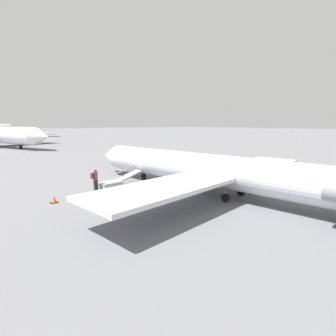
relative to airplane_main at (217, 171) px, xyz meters
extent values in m
plane|color=slate|center=(0.86, 0.08, -1.85)|extent=(600.00, 600.00, 0.00)
cylinder|color=silver|center=(0.86, 0.08, -0.02)|extent=(22.67, 4.35, 2.36)
cone|color=silver|center=(13.39, 1.19, -0.02)|extent=(2.79, 2.54, 2.32)
cube|color=silver|center=(-0.78, 5.87, -0.20)|extent=(4.60, 9.77, 0.24)
cube|color=silver|center=(0.26, -5.92, -0.20)|extent=(4.60, 9.77, 0.24)
cylinder|color=black|center=(8.16, 0.73, -1.56)|extent=(0.60, 0.20, 0.58)
cylinder|color=gray|center=(8.16, 0.73, -1.18)|extent=(0.11, 0.11, 0.18)
cylinder|color=black|center=(-1.48, 0.94, -1.56)|extent=(0.60, 0.20, 0.58)
cylinder|color=gray|center=(-1.48, 0.94, -1.18)|extent=(0.11, 0.11, 0.18)
cylinder|color=black|center=(-1.29, -1.18, -1.56)|extent=(0.60, 0.20, 0.58)
cylinder|color=gray|center=(-1.29, -1.18, -1.18)|extent=(0.11, 0.11, 0.18)
cone|color=silver|center=(133.90, -11.55, 1.30)|extent=(5.51, 5.21, 3.98)
cube|color=silver|center=(105.34, -13.74, 0.99)|extent=(12.07, 19.52, 0.41)
cylinder|color=black|center=(124.52, -8.37, -1.35)|extent=(1.03, 0.56, 1.01)
cylinder|color=#2D2D33|center=(124.52, -8.37, -0.69)|extent=(0.18, 0.18, 0.32)
cylinder|color=black|center=(106.29, -4.12, -1.35)|extent=(1.03, 0.56, 1.01)
cylinder|color=#2D2D33|center=(106.29, -4.12, -0.69)|extent=(0.18, 0.18, 0.32)
cone|color=silver|center=(42.57, -0.12, 0.94)|extent=(4.88, 4.61, 3.54)
cube|color=silver|center=(63.08, -2.00, 0.67)|extent=(9.54, 14.05, 0.36)
cylinder|color=black|center=(49.55, 2.20, -1.41)|extent=(0.92, 0.49, 0.89)
cylinder|color=gray|center=(49.55, 2.20, -0.82)|extent=(0.16, 0.16, 0.28)
cube|color=#99999E|center=(7.24, 4.79, -1.60)|extent=(1.25, 1.89, 0.50)
cube|color=#99999E|center=(7.41, 2.80, -1.07)|extent=(1.09, 2.30, 0.68)
cube|color=#99999E|center=(7.86, 2.84, -0.57)|extent=(0.26, 2.21, 0.62)
cube|color=#23232D|center=(7.31, 6.04, -1.43)|extent=(0.22, 0.30, 0.85)
cylinder|color=brown|center=(7.31, 6.04, -0.68)|extent=(0.36, 0.36, 0.65)
sphere|color=#936B4C|center=(7.31, 6.04, -0.23)|extent=(0.24, 0.24, 0.24)
cube|color=#592323|center=(7.29, 6.31, -0.65)|extent=(0.29, 0.20, 0.44)
cube|color=black|center=(6.02, 9.70, -1.84)|extent=(0.47, 0.47, 0.03)
cone|color=orange|center=(6.02, 9.70, -1.60)|extent=(0.36, 0.36, 0.52)
camera|label=1|loc=(-11.75, 15.15, 3.38)|focal=28.00mm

